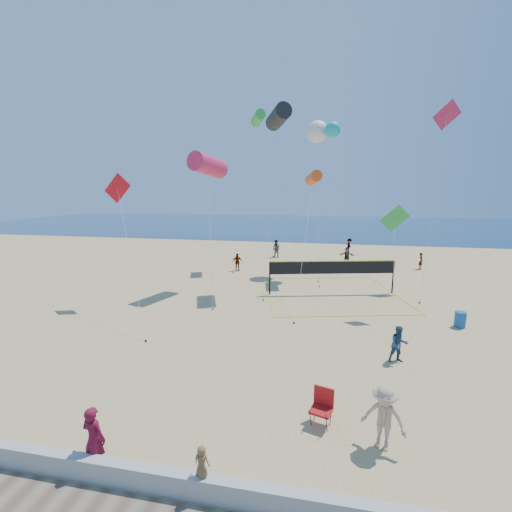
% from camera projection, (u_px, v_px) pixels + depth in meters
% --- Properties ---
extents(ground, '(120.00, 120.00, 0.00)m').
position_uv_depth(ground, '(250.00, 419.00, 10.81)').
color(ground, tan).
rests_on(ground, ground).
extents(ocean, '(140.00, 50.00, 0.03)m').
position_uv_depth(ocean, '(312.00, 225.00, 70.55)').
color(ocean, navy).
rests_on(ocean, ground).
extents(seawall, '(32.00, 0.30, 0.60)m').
position_uv_depth(seawall, '(222.00, 491.00, 7.86)').
color(seawall, '#ADAEA9').
rests_on(seawall, ground).
extents(woman, '(0.70, 0.52, 1.78)m').
position_uv_depth(woman, '(94.00, 439.00, 8.69)').
color(woman, maroon).
rests_on(woman, ground).
extents(toddler, '(0.40, 0.29, 0.76)m').
position_uv_depth(toddler, '(202.00, 461.00, 7.86)').
color(toddler, brown).
rests_on(toddler, seawall).
extents(bystander_a, '(0.85, 0.72, 1.57)m').
position_uv_depth(bystander_a, '(399.00, 344.00, 14.25)').
color(bystander_a, navy).
rests_on(bystander_a, ground).
extents(bystander_b, '(1.40, 1.13, 1.88)m').
position_uv_depth(bystander_b, '(384.00, 418.00, 9.42)').
color(bystander_b, tan).
rests_on(bystander_b, ground).
extents(far_person_0, '(1.00, 0.72, 1.58)m').
position_uv_depth(far_person_0, '(237.00, 262.00, 30.44)').
color(far_person_0, gray).
rests_on(far_person_0, ground).
extents(far_person_1, '(1.54, 0.71, 1.59)m').
position_uv_depth(far_person_1, '(347.00, 255.00, 33.56)').
color(far_person_1, gray).
rests_on(far_person_1, ground).
extents(far_person_2, '(0.40, 0.57, 1.49)m').
position_uv_depth(far_person_2, '(421.00, 261.00, 31.05)').
color(far_person_2, gray).
rests_on(far_person_2, ground).
extents(far_person_3, '(1.11, 1.00, 1.88)m').
position_uv_depth(far_person_3, '(276.00, 249.00, 36.39)').
color(far_person_3, gray).
rests_on(far_person_3, ground).
extents(far_person_4, '(0.94, 1.22, 1.67)m').
position_uv_depth(far_person_4, '(349.00, 246.00, 38.98)').
color(far_person_4, gray).
rests_on(far_person_4, ground).
extents(camp_chair, '(0.76, 0.89, 1.28)m').
position_uv_depth(camp_chair, '(322.00, 404.00, 10.47)').
color(camp_chair, '#A41213').
rests_on(camp_chair, ground).
extents(trash_barrel, '(0.63, 0.63, 0.83)m').
position_uv_depth(trash_barrel, '(460.00, 319.00, 17.97)').
color(trash_barrel, '#164E92').
rests_on(trash_barrel, ground).
extents(volleyball_net, '(10.60, 10.49, 2.36)m').
position_uv_depth(volleyball_net, '(332.00, 271.00, 23.50)').
color(volleyball_net, black).
rests_on(volleyball_net, ground).
extents(kite_0, '(2.58, 5.90, 9.61)m').
position_uv_depth(kite_0, '(208.00, 165.00, 23.25)').
color(kite_0, '#C6244E').
rests_on(kite_0, ground).
extents(kite_1, '(2.10, 4.49, 12.64)m').
position_uv_depth(kite_1, '(278.00, 117.00, 22.89)').
color(kite_1, black).
rests_on(kite_1, ground).
extents(kite_2, '(1.38, 10.51, 8.57)m').
position_uv_depth(kite_2, '(314.00, 178.00, 25.84)').
color(kite_2, '#D85419').
rests_on(kite_2, ground).
extents(kite_3, '(5.14, 5.31, 8.13)m').
position_uv_depth(kite_3, '(118.00, 194.00, 20.41)').
color(kite_3, red).
rests_on(kite_3, ground).
extents(kite_4, '(1.58, 4.59, 6.35)m').
position_uv_depth(kite_4, '(395.00, 224.00, 18.68)').
color(kite_4, green).
rests_on(kite_4, ground).
extents(kite_5, '(3.16, 5.57, 13.36)m').
position_uv_depth(kite_5, '(446.00, 122.00, 24.00)').
color(kite_5, '#C1254B').
rests_on(kite_5, ground).
extents(kite_6, '(2.04, 6.25, 12.75)m').
position_uv_depth(kite_6, '(317.00, 132.00, 28.36)').
color(kite_6, silver).
rests_on(kite_6, ground).
extents(kite_7, '(1.61, 3.81, 12.47)m').
position_uv_depth(kite_7, '(333.00, 130.00, 27.22)').
color(kite_7, '#14A9B5').
rests_on(kite_7, ground).
extents(kite_8, '(2.51, 4.30, 13.86)m').
position_uv_depth(kite_8, '(258.00, 118.00, 29.87)').
color(kite_8, green).
rests_on(kite_8, ground).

